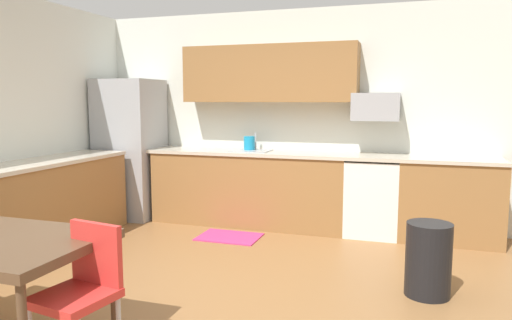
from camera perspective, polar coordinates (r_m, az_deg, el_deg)
The scene contains 17 objects.
ground_plane at distance 3.99m, azimuth -4.65°, elevation -16.15°, with size 12.00×12.00×0.00m, color olive.
wall_back at distance 6.20m, azimuth 4.76°, elevation 5.02°, with size 5.80×0.10×2.70m, color silver.
cabinet_run_back at distance 6.11m, azimuth -0.84°, elevation -3.49°, with size 2.46×0.60×0.90m, color olive.
cabinet_run_back_right at distance 5.80m, azimuth 22.01°, elevation -4.58°, with size 1.09×0.60×0.90m, color olive.
cabinet_run_left at distance 5.71m, azimuth -23.26°, elevation -4.82°, with size 0.60×2.00×0.90m, color olive.
countertop_back at distance 5.89m, azimuth 3.93°, elevation 0.73°, with size 4.80×0.64×0.04m, color beige.
countertop_left at distance 5.64m, azimuth -23.49°, elevation -0.14°, with size 0.64×2.00×0.04m, color beige.
upper_cabinets_back at distance 6.07m, azimuth 1.53°, elevation 10.19°, with size 2.20×0.34×0.70m, color olive.
refrigerator at distance 6.69m, azimuth -14.65°, elevation 1.30°, with size 0.76×0.70×1.84m, color #9EA0A5.
oven_range at distance 5.80m, azimuth 13.65°, elevation -4.21°, with size 0.60×0.60×0.91m.
microwave at distance 5.79m, azimuth 14.03°, elevation 6.13°, with size 0.54×0.36×0.32m, color #9EA0A5.
sink_basin at distance 6.03m, azimuth -0.60°, elevation 0.51°, with size 0.48×0.40×0.14m, color #A5A8AD.
sink_faucet at distance 6.19m, azimuth -0.07°, elevation 2.17°, with size 0.02×0.02×0.24m, color #B2B5BA.
chair_near_table at distance 3.08m, azimuth -19.82°, elevation -13.72°, with size 0.46×0.46×0.85m.
trash_bin at distance 4.19m, azimuth 19.77°, elevation -11.05°, with size 0.36×0.36×0.60m, color black.
floor_mat at distance 5.62m, azimuth -3.19°, elevation -9.09°, with size 0.70×0.50×0.01m, color #CC3372.
kettle at distance 6.08m, azimuth -0.80°, elevation 1.89°, with size 0.14×0.14×0.20m, color #198CBF.
Camera 1 is at (1.43, -3.38, 1.58)m, focal length 33.72 mm.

